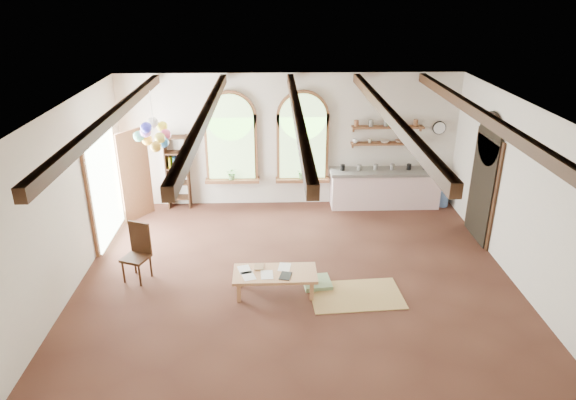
{
  "coord_description": "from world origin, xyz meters",
  "views": [
    {
      "loc": [
        -0.41,
        -8.29,
        5.13
      ],
      "look_at": [
        -0.14,
        0.6,
        1.31
      ],
      "focal_mm": 32.0,
      "sensor_mm": 36.0,
      "label": 1
    }
  ],
  "objects_px": {
    "coffee_table": "(275,275)",
    "kitchen_counter": "(385,188)",
    "side_chair": "(137,264)",
    "balloon_cluster": "(154,135)"
  },
  "relations": [
    {
      "from": "side_chair",
      "to": "balloon_cluster",
      "type": "distance_m",
      "value": 2.56
    },
    {
      "from": "kitchen_counter",
      "to": "balloon_cluster",
      "type": "xyz_separation_m",
      "value": [
        -5.06,
        -1.62,
        1.85
      ]
    },
    {
      "from": "coffee_table",
      "to": "side_chair",
      "type": "distance_m",
      "value": 2.59
    },
    {
      "from": "coffee_table",
      "to": "balloon_cluster",
      "type": "relative_size",
      "value": 1.29
    },
    {
      "from": "coffee_table",
      "to": "kitchen_counter",
      "type": "bearing_deg",
      "value": 54.19
    },
    {
      "from": "kitchen_counter",
      "to": "side_chair",
      "type": "bearing_deg",
      "value": -148.63
    },
    {
      "from": "side_chair",
      "to": "coffee_table",
      "type": "bearing_deg",
      "value": -12.23
    },
    {
      "from": "kitchen_counter",
      "to": "coffee_table",
      "type": "distance_m",
      "value": 4.62
    },
    {
      "from": "side_chair",
      "to": "balloon_cluster",
      "type": "xyz_separation_m",
      "value": [
        0.18,
        1.57,
        2.01
      ]
    },
    {
      "from": "coffee_table",
      "to": "side_chair",
      "type": "bearing_deg",
      "value": 167.77
    }
  ]
}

